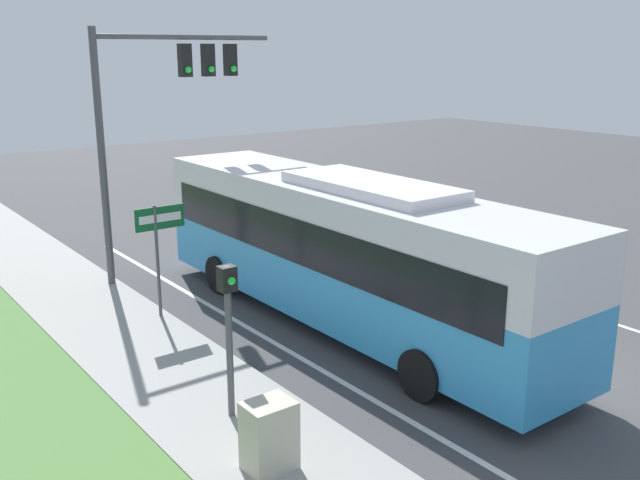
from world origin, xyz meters
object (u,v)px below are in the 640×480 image
Objects in this scene: pedestrian_signal at (229,317)px; utility_cabinet at (269,436)px; bus at (344,245)px; street_sign at (159,239)px; signal_gantry at (160,100)px.

pedestrian_signal reaches higher than utility_cabinet.
street_sign is (-3.32, 2.90, 0.06)m from bus.
bus reaches higher than utility_cabinet.
street_sign is at bearing 77.65° from pedestrian_signal.
street_sign is at bearing -117.96° from signal_gantry.
utility_cabinet is at bearing -102.19° from street_sign.
bus is at bearing 28.30° from pedestrian_signal.
signal_gantry reaches higher than bus.
signal_gantry is (-1.66, 6.04, 3.07)m from bus.
street_sign is at bearing 138.84° from bus.
bus is 4.41m from street_sign.
signal_gantry is 2.42× the size of pedestrian_signal.
utility_cabinet is at bearing -107.34° from signal_gantry.
signal_gantry is 11.60m from utility_cabinet.
signal_gantry is 9.43m from pedestrian_signal.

